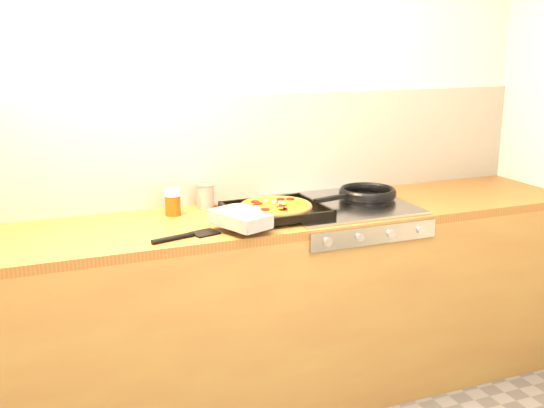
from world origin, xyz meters
name	(u,v)px	position (x,y,z in m)	size (l,w,h in m)	color
room_shell	(228,149)	(0.00, 1.39, 1.15)	(3.20, 3.20, 3.20)	white
counter_run	(250,311)	(0.00, 1.10, 0.45)	(3.20, 0.62, 0.90)	olive
stovetop	(341,205)	(0.45, 1.10, 0.91)	(0.60, 0.56, 0.02)	#9E9FA3
pizza_on_tray	(265,211)	(0.04, 1.01, 0.94)	(0.54, 0.48, 0.07)	black
frying_pan	(366,194)	(0.60, 1.12, 0.94)	(0.47, 0.32, 0.04)	black
tomato_can	(206,197)	(-0.14, 1.30, 0.96)	(0.10, 0.10, 0.11)	maroon
juice_glass	(173,202)	(-0.30, 1.24, 0.96)	(0.07, 0.07, 0.12)	#C53B0B
wooden_spoon	(238,204)	(0.01, 1.28, 0.91)	(0.30, 0.09, 0.02)	#A46E45
black_spatula	(187,236)	(-0.33, 0.90, 0.91)	(0.29, 0.12, 0.02)	black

